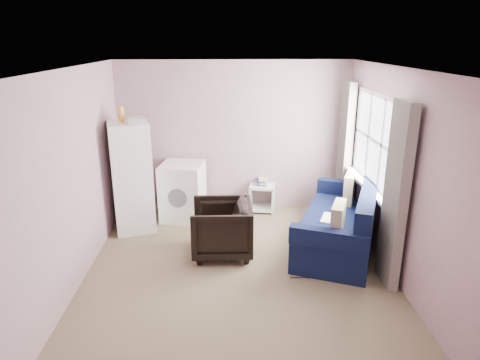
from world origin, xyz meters
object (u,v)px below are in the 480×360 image
(side_table, at_px, (262,195))
(sofa, at_px, (343,225))
(washing_machine, at_px, (183,190))
(armchair, at_px, (221,226))
(fridge, at_px, (132,177))

(side_table, bearing_deg, sofa, -54.12)
(side_table, distance_m, sofa, 1.73)
(washing_machine, bearing_deg, side_table, 20.93)
(side_table, bearing_deg, armchair, -113.92)
(armchair, bearing_deg, fridge, -123.01)
(armchair, xyz_separation_m, sofa, (1.70, 0.14, -0.07))
(sofa, bearing_deg, washing_machine, 176.06)
(armchair, height_order, sofa, sofa)
(sofa, bearing_deg, fridge, -171.53)
(washing_machine, relative_size, sofa, 0.40)
(fridge, xyz_separation_m, washing_machine, (0.71, 0.40, -0.36))
(side_table, xyz_separation_m, sofa, (1.01, -1.40, 0.07))
(sofa, bearing_deg, side_table, 147.76)
(fridge, relative_size, sofa, 0.83)
(armchair, bearing_deg, washing_machine, -153.67)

